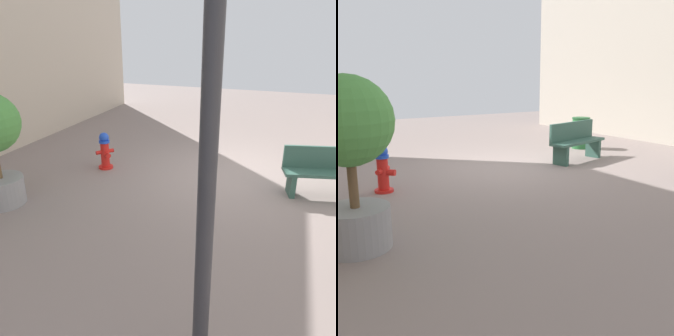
% 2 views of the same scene
% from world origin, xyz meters
% --- Properties ---
extents(ground_plane, '(23.40, 23.40, 0.00)m').
position_xyz_m(ground_plane, '(0.00, 0.00, 0.00)').
color(ground_plane, gray).
extents(fire_hydrant, '(0.38, 0.38, 0.85)m').
position_xyz_m(fire_hydrant, '(2.85, 0.56, 0.43)').
color(fire_hydrant, red).
rests_on(fire_hydrant, ground_plane).
extents(bench_near, '(1.77, 0.82, 0.95)m').
position_xyz_m(bench_near, '(-1.89, 0.34, 0.50)').
color(bench_near, '#33594C').
rests_on(bench_near, ground_plane).
extents(planter_tree, '(1.04, 1.04, 2.05)m').
position_xyz_m(planter_tree, '(3.76, 2.77, 1.24)').
color(planter_tree, gray).
rests_on(planter_tree, ground_plane).
extents(trash_bin, '(0.51, 0.51, 0.89)m').
position_xyz_m(trash_bin, '(-3.19, -0.89, 0.45)').
color(trash_bin, '#266633').
rests_on(trash_bin, ground_plane).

